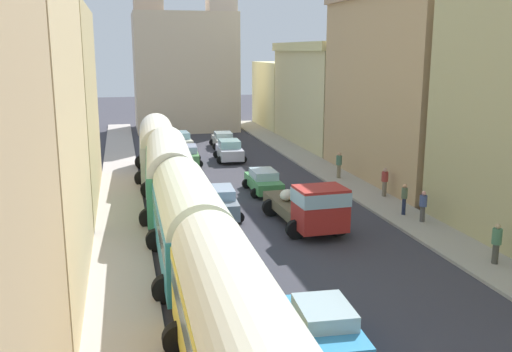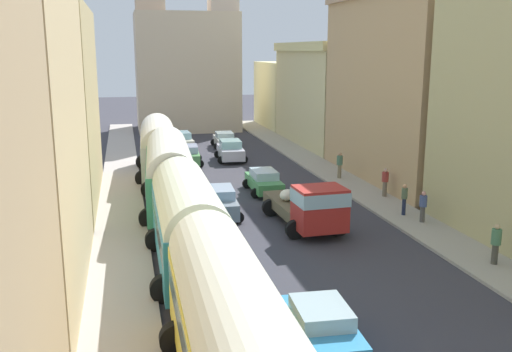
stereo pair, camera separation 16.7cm
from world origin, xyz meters
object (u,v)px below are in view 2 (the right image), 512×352
Objects in this scene: car_1 at (230,150)px; pedestrian_1 at (404,198)px; car_3 at (321,328)px; car_6 at (182,141)px; car_4 at (220,202)px; car_5 at (189,155)px; parked_bus_1 at (188,220)px; car_0 at (264,181)px; cargo_truck_0 at (310,205)px; parked_bus_3 at (159,146)px; parked_bus_0 at (230,327)px; pedestrian_2 at (340,164)px; parked_bus_2 at (169,170)px; pedestrian_3 at (423,206)px; car_2 at (224,140)px; pedestrian_0 at (385,181)px; pedestrian_4 at (496,243)px.

pedestrian_1 is (5.98, -17.51, 0.22)m from car_1.
car_3 is 0.89× the size of car_6.
car_4 is 14.29m from car_5.
car_0 is at bearing 63.12° from parked_bus_1.
cargo_truck_0 is at bearing 73.35° from car_3.
parked_bus_0 is at bearing -90.00° from parked_bus_3.
parked_bus_1 reaches higher than car_0.
car_5 is 11.98m from pedestrian_2.
parked_bus_2 is 13.38m from pedestrian_3.
cargo_truck_0 is at bearing -38.58° from parked_bus_2.
pedestrian_1 reaches higher than car_5.
car_4 is (2.43, 7.16, -1.33)m from parked_bus_1.
car_3 is 2.01× the size of pedestrian_2.
pedestrian_3 is at bearing -4.32° from cargo_truck_0.
pedestrian_3 is (9.12, 10.56, 0.23)m from car_3.
car_2 is at bearing 77.30° from parked_bus_1.
car_2 is at bearing 6.21° from car_6.
parked_bus_0 is 2.15× the size of car_4.
car_1 reaches higher than car_2.
car_0 is 10.33m from car_5.
car_5 is 20.39m from pedestrian_3.
pedestrian_0 is at bearing -51.50° from car_5.
car_6 is at bearing 101.56° from car_0.
pedestrian_1 is at bearing -13.56° from car_4.
car_1 is 0.99× the size of car_6.
car_5 is at bearing -164.47° from car_1.
car_1 is at bearing 15.53° from car_5.
car_4 is 21.09m from car_6.
pedestrian_3 is (0.32, -1.37, -0.07)m from pedestrian_1.
parked_bus_0 is 14.45m from cargo_truck_0.
parked_bus_3 is at bearing 102.63° from car_4.
car_3 reaches higher than car_0.
pedestrian_3 is (9.71, -3.63, 0.18)m from car_4.
car_4 is at bearing 92.39° from car_3.
pedestrian_1 is (11.82, 4.89, -1.09)m from parked_bus_1.
car_1 is 2.29× the size of pedestrian_0.
car_0 is 0.98× the size of car_1.
pedestrian_1 reaches higher than car_4.
car_1 is 1.04× the size of car_5.
car_5 is at bearing 119.60° from pedestrian_1.
car_0 is 2.38× the size of pedestrian_3.
pedestrian_4 reaches higher than car_0.
pedestrian_1 is at bearing -71.14° from car_1.
car_0 is 15.39m from pedestrian_4.
pedestrian_2 is (9.32, 6.78, 0.27)m from car_4.
pedestrian_0 is (9.54, 15.74, 0.29)m from car_3.
pedestrian_1 is (9.39, -2.27, 0.24)m from car_4.
parked_bus_3 is 8.75m from car_0.
car_4 is 2.24× the size of pedestrian_0.
car_6 reaches higher than car_0.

